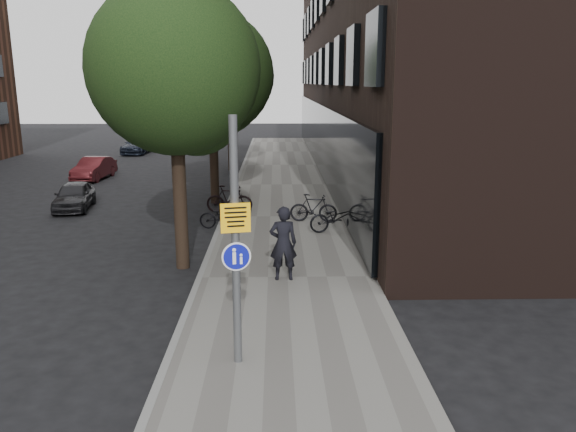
{
  "coord_description": "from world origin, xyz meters",
  "views": [
    {
      "loc": [
        -0.03,
        -10.23,
        4.96
      ],
      "look_at": [
        0.24,
        2.16,
        2.0
      ],
      "focal_mm": 35.0,
      "sensor_mm": 36.0,
      "label": 1
    }
  ],
  "objects_px": {
    "pedestrian": "(283,243)",
    "parked_car_near": "(74,196)",
    "signpost": "(236,243)",
    "parked_bike_facade_near": "(338,217)"
  },
  "relations": [
    {
      "from": "signpost",
      "to": "pedestrian",
      "type": "distance_m",
      "value": 4.52
    },
    {
      "from": "pedestrian",
      "to": "parked_bike_facade_near",
      "type": "height_order",
      "value": "pedestrian"
    },
    {
      "from": "parked_bike_facade_near",
      "to": "parked_car_near",
      "type": "relative_size",
      "value": 0.59
    },
    {
      "from": "signpost",
      "to": "pedestrian",
      "type": "relative_size",
      "value": 2.3
    },
    {
      "from": "signpost",
      "to": "parked_car_near",
      "type": "distance_m",
      "value": 15.07
    },
    {
      "from": "pedestrian",
      "to": "parked_car_near",
      "type": "xyz_separation_m",
      "value": [
        -8.25,
        8.76,
        -0.51
      ]
    },
    {
      "from": "pedestrian",
      "to": "parked_bike_facade_near",
      "type": "xyz_separation_m",
      "value": [
        1.86,
        4.54,
        -0.45
      ]
    },
    {
      "from": "pedestrian",
      "to": "parked_car_near",
      "type": "distance_m",
      "value": 12.04
    },
    {
      "from": "pedestrian",
      "to": "parked_bike_facade_near",
      "type": "bearing_deg",
      "value": -115.76
    },
    {
      "from": "pedestrian",
      "to": "signpost",
      "type": "bearing_deg",
      "value": 75.05
    }
  ]
}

